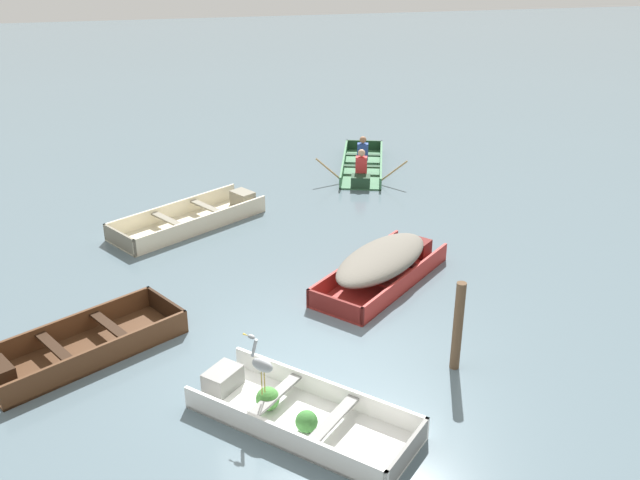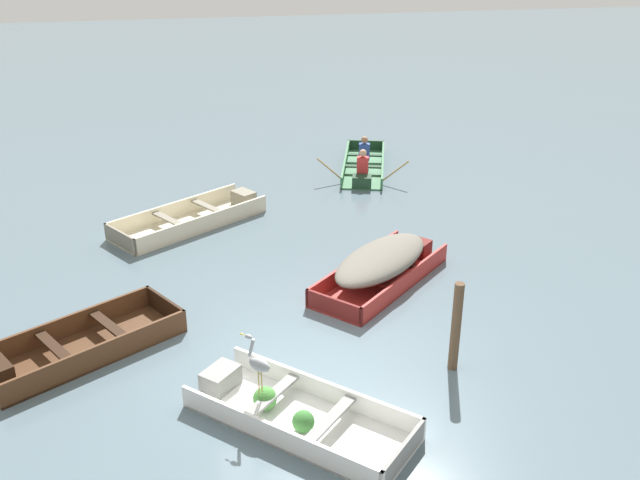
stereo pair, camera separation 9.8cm
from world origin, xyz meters
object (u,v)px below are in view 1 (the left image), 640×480
Objects in this scene: skiff_cream_near_moored at (194,218)px; heron_on_dinghy at (261,363)px; skiff_red_mid_moored at (382,263)px; skiff_dark_varnish_far_moored at (76,349)px; dinghy_white_foreground at (293,412)px; mooring_post at (458,326)px; rowboat_green_with_crew at (362,165)px.

heron_on_dinghy reaches higher than skiff_cream_near_moored.
skiff_red_mid_moored is 4.27m from heron_on_dinghy.
skiff_dark_varnish_far_moored is 3.70× the size of heron_on_dinghy.
skiff_red_mid_moored is (2.26, 3.48, 0.26)m from dinghy_white_foreground.
mooring_post is at bearing -84.70° from skiff_red_mid_moored.
skiff_red_mid_moored is at bearing -47.31° from skiff_cream_near_moored.
skiff_cream_near_moored is (-0.90, 6.92, 0.00)m from dinghy_white_foreground.
skiff_dark_varnish_far_moored is (-2.92, 2.13, 0.01)m from dinghy_white_foreground.
mooring_post reaches higher than rowboat_green_with_crew.
skiff_dark_varnish_far_moored reaches higher than dinghy_white_foreground.
skiff_red_mid_moored is 3.56× the size of heron_on_dinghy.
rowboat_green_with_crew is (1.27, 5.98, -0.21)m from skiff_red_mid_moored.
skiff_cream_near_moored is at bearing 118.74° from mooring_post.
skiff_red_mid_moored is 0.96× the size of skiff_dark_varnish_far_moored.
skiff_cream_near_moored is 2.46× the size of mooring_post.
dinghy_white_foreground is 2.68m from mooring_post.
skiff_dark_varnish_far_moored is at bearing -165.34° from skiff_red_mid_moored.
dinghy_white_foreground is 0.87× the size of skiff_cream_near_moored.
dinghy_white_foreground is 2.13× the size of mooring_post.
skiff_dark_varnish_far_moored is 2.22× the size of mooring_post.
skiff_cream_near_moored is 5.20m from skiff_dark_varnish_far_moored.
skiff_cream_near_moored is 1.15× the size of skiff_red_mid_moored.
mooring_post is (3.43, -6.25, 0.57)m from skiff_cream_near_moored.
skiff_red_mid_moored is at bearing 56.98° from dinghy_white_foreground.
skiff_cream_near_moored is at bearing -150.07° from rowboat_green_with_crew.
rowboat_green_with_crew reaches higher than dinghy_white_foreground.
skiff_dark_varnish_far_moored is at bearing -112.87° from skiff_cream_near_moored.
rowboat_green_with_crew is at bearing 67.26° from heron_on_dinghy.
skiff_cream_near_moored is 1.02× the size of rowboat_green_with_crew.
mooring_post is at bearing -61.26° from skiff_cream_near_moored.
dinghy_white_foreground is 0.96× the size of skiff_dark_varnish_far_moored.
heron_on_dinghy is at bearing 156.61° from dinghy_white_foreground.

